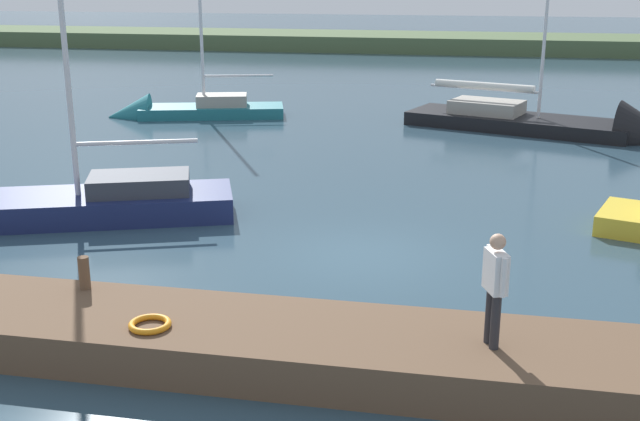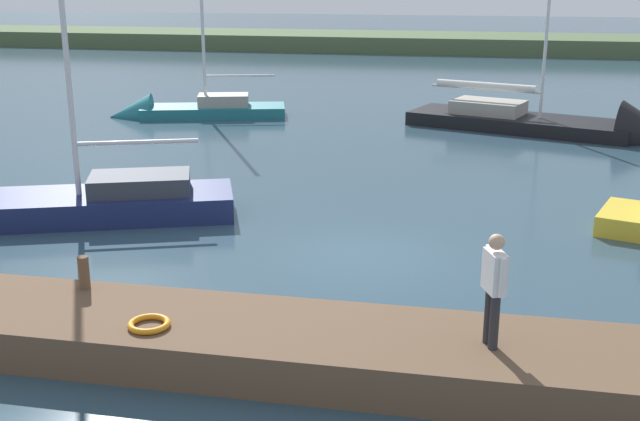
{
  "view_description": "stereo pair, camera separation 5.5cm",
  "coord_description": "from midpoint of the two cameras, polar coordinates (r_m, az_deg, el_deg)",
  "views": [
    {
      "loc": [
        -2.28,
        16.03,
        5.94
      ],
      "look_at": [
        0.7,
        0.95,
        1.29
      ],
      "focal_mm": 44.48,
      "sensor_mm": 36.0,
      "label": 1
    },
    {
      "loc": [
        -2.34,
        16.02,
        5.94
      ],
      "look_at": [
        0.7,
        0.95,
        1.29
      ],
      "focal_mm": 44.48,
      "sensor_mm": 36.0,
      "label": 2
    }
  ],
  "objects": [
    {
      "name": "ground_plane",
      "position": [
        17.25,
        2.81,
        -3.33
      ],
      "size": [
        200.0,
        200.0,
        0.0
      ],
      "primitive_type": "plane",
      "color": "#2D4756"
    },
    {
      "name": "sailboat_far_left",
      "position": [
        20.76,
        -18.79,
        -0.1
      ],
      "size": [
        8.06,
        4.65,
        8.39
      ],
      "rotation": [
        0.0,
        0.0,
        0.35
      ],
      "color": "navy",
      "rests_on": "ground_plane"
    },
    {
      "name": "sailboat_outer_mooring",
      "position": [
        31.63,
        17.59,
        5.53
      ],
      "size": [
        10.73,
        5.92,
        11.22
      ],
      "rotation": [
        0.0,
        0.0,
        2.81
      ],
      "color": "black",
      "rests_on": "ground_plane"
    },
    {
      "name": "mooring_post_near",
      "position": [
        14.26,
        -16.71,
        -4.32
      ],
      "size": [
        0.19,
        0.19,
        0.58
      ],
      "primitive_type": "cylinder",
      "color": "brown",
      "rests_on": "dock_pier"
    },
    {
      "name": "far_shoreline",
      "position": [
        64.2,
        9.26,
        11.3
      ],
      "size": [
        180.0,
        8.0,
        2.4
      ],
      "primitive_type": "cube",
      "color": "#4C603D",
      "rests_on": "ground_plane"
    },
    {
      "name": "dock_pier",
      "position": [
        12.46,
        -0.71,
        -9.87
      ],
      "size": [
        27.78,
        2.28,
        0.68
      ],
      "primitive_type": "cube",
      "color": "brown",
      "rests_on": "ground_plane"
    },
    {
      "name": "sailboat_near_dock",
      "position": [
        34.44,
        -9.93,
        6.84
      ],
      "size": [
        7.65,
        3.85,
        9.06
      ],
      "rotation": [
        0.0,
        0.0,
        0.27
      ],
      "color": "#1E6B75",
      "rests_on": "ground_plane"
    },
    {
      "name": "person_on_dock",
      "position": [
        11.65,
        12.35,
        -5.04
      ],
      "size": [
        0.37,
        0.61,
        1.72
      ],
      "rotation": [
        0.0,
        0.0,
        0.37
      ],
      "color": "#28282D",
      "rests_on": "dock_pier"
    },
    {
      "name": "life_ring_buoy",
      "position": [
        12.6,
        -12.26,
        -8.0
      ],
      "size": [
        0.66,
        0.66,
        0.1
      ],
      "primitive_type": "torus",
      "color": "orange",
      "rests_on": "dock_pier"
    }
  ]
}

